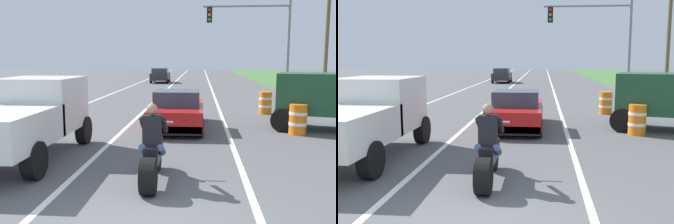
# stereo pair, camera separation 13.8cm
# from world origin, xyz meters

# --- Properties ---
(lane_stripe_left_solid) EXTENTS (0.14, 120.00, 0.01)m
(lane_stripe_left_solid) POSITION_xyz_m (-5.40, 20.00, 0.00)
(lane_stripe_left_solid) COLOR white
(lane_stripe_left_solid) RESTS_ON ground
(lane_stripe_right_solid) EXTENTS (0.14, 120.00, 0.01)m
(lane_stripe_right_solid) POSITION_xyz_m (1.80, 20.00, 0.00)
(lane_stripe_right_solid) COLOR white
(lane_stripe_right_solid) RESTS_ON ground
(lane_stripe_centre_dashed) EXTENTS (0.14, 120.00, 0.01)m
(lane_stripe_centre_dashed) POSITION_xyz_m (-1.80, 20.00, 0.00)
(lane_stripe_centre_dashed) COLOR white
(lane_stripe_centre_dashed) RESTS_ON ground
(motorcycle_with_rider) EXTENTS (0.70, 2.21, 1.62)m
(motorcycle_with_rider) POSITION_xyz_m (-0.08, 2.32, 0.59)
(motorcycle_with_rider) COLOR black
(motorcycle_with_rider) RESTS_ON ground
(sports_car_red) EXTENTS (1.84, 4.30, 1.37)m
(sports_car_red) POSITION_xyz_m (0.05, 8.48, 0.63)
(sports_car_red) COLOR red
(sports_car_red) RESTS_ON ground
(pickup_truck_left_lane_white) EXTENTS (2.02, 4.80, 1.98)m
(pickup_truck_left_lane_white) POSITION_xyz_m (-3.42, 4.03, 1.11)
(pickup_truck_left_lane_white) COLOR silver
(pickup_truck_left_lane_white) RESTS_ON ground
(traffic_light_mast_near) EXTENTS (5.24, 0.34, 6.00)m
(traffic_light_mast_near) POSITION_xyz_m (4.47, 18.67, 4.04)
(traffic_light_mast_near) COLOR gray
(traffic_light_mast_near) RESTS_ON ground
(utility_pole_roadside) EXTENTS (0.24, 0.24, 7.11)m
(utility_pole_roadside) POSITION_xyz_m (8.50, 19.13, 3.56)
(utility_pole_roadside) COLOR brown
(utility_pole_roadside) RESTS_ON ground
(construction_barrel_nearest) EXTENTS (0.58, 0.58, 1.00)m
(construction_barrel_nearest) POSITION_xyz_m (4.07, 7.68, 0.50)
(construction_barrel_nearest) COLOR orange
(construction_barrel_nearest) RESTS_ON ground
(construction_barrel_mid) EXTENTS (0.58, 0.58, 1.00)m
(construction_barrel_mid) POSITION_xyz_m (3.81, 12.34, 0.50)
(construction_barrel_mid) COLOR orange
(construction_barrel_mid) RESTS_ON ground
(distant_car_far_ahead) EXTENTS (1.80, 4.00, 1.50)m
(distant_car_far_ahead) POSITION_xyz_m (-3.26, 34.07, 0.77)
(distant_car_far_ahead) COLOR #262628
(distant_car_far_ahead) RESTS_ON ground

